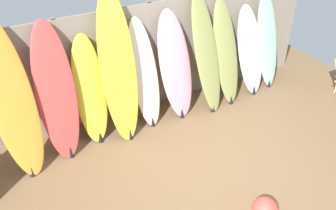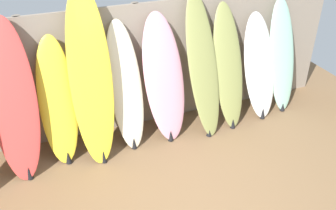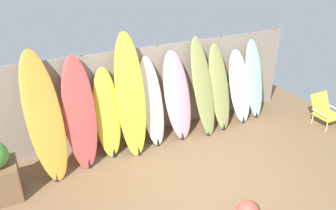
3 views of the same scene
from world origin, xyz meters
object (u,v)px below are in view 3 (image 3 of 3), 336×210
(surfboard_orange_0, at_px, (44,117))
(surfboard_seafoam_9, at_px, (254,80))
(beach_chair, at_px, (324,110))
(surfboard_cream_4, at_px, (152,103))
(surfboard_yellow_3, at_px, (131,96))
(surfboard_pink_5, at_px, (177,96))
(surfboard_white_8, at_px, (240,87))
(surfboard_olive_6, at_px, (203,88))
(surfboard_yellow_2, at_px, (107,114))
(surfboard_olive_7, at_px, (219,88))
(surfboard_red_1, at_px, (80,114))

(surfboard_orange_0, distance_m, surfboard_seafoam_9, 4.41)
(surfboard_orange_0, bearing_deg, beach_chair, -8.87)
(surfboard_cream_4, relative_size, beach_chair, 2.61)
(surfboard_yellow_3, bearing_deg, surfboard_pink_5, 3.30)
(surfboard_white_8, bearing_deg, surfboard_orange_0, -178.25)
(surfboard_yellow_3, distance_m, surfboard_cream_4, 0.52)
(surfboard_yellow_3, bearing_deg, surfboard_olive_6, 0.53)
(surfboard_white_8, bearing_deg, surfboard_olive_6, -176.42)
(surfboard_yellow_2, height_order, surfboard_cream_4, surfboard_cream_4)
(surfboard_yellow_3, height_order, surfboard_pink_5, surfboard_yellow_3)
(surfboard_yellow_2, xyz_separation_m, surfboard_pink_5, (1.41, -0.03, 0.07))
(surfboard_white_8, bearing_deg, surfboard_yellow_3, -178.29)
(surfboard_yellow_3, bearing_deg, surfboard_olive_7, 1.31)
(surfboard_cream_4, bearing_deg, surfboard_red_1, -177.13)
(surfboard_pink_5, height_order, surfboard_seafoam_9, surfboard_pink_5)
(surfboard_red_1, xyz_separation_m, surfboard_olive_6, (2.45, -0.01, 0.03))
(surfboard_orange_0, distance_m, surfboard_red_1, 0.59)
(surfboard_yellow_2, distance_m, surfboard_olive_6, 1.96)
(surfboard_pink_5, relative_size, surfboard_olive_7, 0.99)
(surfboard_olive_7, distance_m, surfboard_white_8, 0.56)
(surfboard_red_1, height_order, beach_chair, surfboard_red_1)
(surfboard_yellow_2, xyz_separation_m, surfboard_seafoam_9, (3.34, 0.04, 0.06))
(surfboard_orange_0, bearing_deg, surfboard_seafoam_9, 2.25)
(surfboard_white_8, bearing_deg, surfboard_olive_7, -176.87)
(surfboard_seafoam_9, bearing_deg, surfboard_orange_0, -177.75)
(surfboard_orange_0, distance_m, surfboard_yellow_2, 1.10)
(surfboard_red_1, bearing_deg, surfboard_cream_4, 2.87)
(surfboard_red_1, bearing_deg, surfboard_olive_6, -0.15)
(surfboard_red_1, xyz_separation_m, surfboard_olive_7, (2.86, 0.02, -0.07))
(surfboard_olive_7, bearing_deg, beach_chair, -24.49)
(surfboard_cream_4, bearing_deg, surfboard_white_8, -0.41)
(beach_chair, bearing_deg, surfboard_olive_7, 160.38)
(surfboard_red_1, xyz_separation_m, beach_chair, (4.96, -0.93, -0.60))
(surfboard_orange_0, xyz_separation_m, surfboard_seafoam_9, (4.41, 0.17, -0.19))
(surfboard_red_1, bearing_deg, surfboard_yellow_2, 7.82)
(surfboard_yellow_3, distance_m, surfboard_olive_6, 1.53)
(surfboard_yellow_2, bearing_deg, surfboard_orange_0, -172.76)
(surfboard_yellow_3, relative_size, surfboard_olive_7, 1.25)
(surfboard_orange_0, xyz_separation_m, surfboard_olive_6, (3.02, 0.06, -0.07))
(surfboard_orange_0, relative_size, surfboard_seafoam_9, 1.22)
(surfboard_red_1, xyz_separation_m, surfboard_cream_4, (1.37, 0.07, -0.11))
(surfboard_red_1, xyz_separation_m, surfboard_yellow_3, (0.92, -0.02, 0.15))
(surfboard_pink_5, distance_m, surfboard_olive_6, 0.56)
(surfboard_olive_7, distance_m, surfboard_seafoam_9, 0.97)
(surfboard_yellow_3, xyz_separation_m, surfboard_olive_7, (1.94, 0.04, -0.21))
(surfboard_olive_6, bearing_deg, surfboard_olive_7, 4.18)
(surfboard_seafoam_9, bearing_deg, surfboard_cream_4, -179.15)
(surfboard_yellow_3, xyz_separation_m, surfboard_seafoam_9, (2.91, 0.13, -0.23))
(surfboard_cream_4, bearing_deg, surfboard_olive_6, -3.98)
(surfboard_orange_0, bearing_deg, surfboard_olive_6, 1.16)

